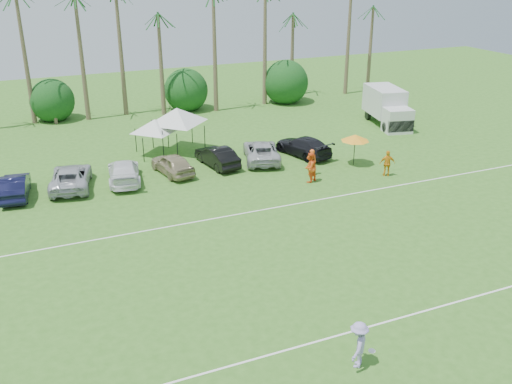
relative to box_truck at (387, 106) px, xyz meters
name	(u,v)px	position (x,y,z in m)	size (l,w,h in m)	color
ground	(341,375)	(-20.43, -26.22, -1.67)	(120.00, 120.00, 0.00)	#35691F
field_lines	(252,269)	(-20.43, -18.22, -1.66)	(80.00, 12.10, 0.01)	white
palm_tree_3	(13,4)	(-28.43, 11.78, 8.39)	(2.40, 2.40, 11.90)	brown
palm_tree_4	(69,35)	(-24.43, 11.78, 5.81)	(2.40, 2.40, 8.90)	brown
palm_tree_5	(116,22)	(-20.43, 11.78, 6.68)	(2.40, 2.40, 9.90)	brown
palm_tree_6	(161,10)	(-16.43, 11.78, 7.54)	(2.40, 2.40, 10.90)	brown
palm_tree_8	(255,26)	(-7.43, 11.78, 5.81)	(2.40, 2.40, 8.90)	brown
palm_tree_9	(302,14)	(-2.43, 11.78, 6.68)	(2.40, 2.40, 9.90)	brown
palm_tree_10	(346,4)	(2.57, 11.78, 7.54)	(2.40, 2.40, 10.90)	brown
bush_tree_1	(52,101)	(-26.43, 12.78, 0.13)	(4.00, 4.00, 4.00)	brown
bush_tree_2	(184,89)	(-14.43, 12.78, 0.13)	(4.00, 4.00, 4.00)	brown
bush_tree_3	(278,81)	(-4.43, 12.78, 0.13)	(4.00, 4.00, 4.00)	brown
sideline_player_a	(311,162)	(-11.90, -8.26, -0.76)	(0.66, 0.43, 1.81)	#FF601C
sideline_player_b	(310,167)	(-12.59, -9.36, -0.67)	(0.97, 0.76, 2.00)	#F9571B
sideline_player_c	(387,163)	(-7.35, -10.44, -0.79)	(1.03, 0.43, 1.76)	orange
box_truck	(387,106)	(0.00, 0.00, 0.00)	(3.52, 6.40, 3.12)	silver
canopy_tent_left	(155,119)	(-20.38, 0.03, 1.01)	(3.87, 3.87, 3.14)	black
canopy_tent_right	(177,108)	(-18.67, 0.13, 1.67)	(4.81, 4.81, 3.90)	black
market_umbrella	(355,138)	(-8.18, -7.68, 0.32)	(1.99, 1.99, 2.21)	black
frisbee_player	(358,345)	(-19.64, -25.99, -0.76)	(1.31, 1.30, 1.82)	#A395D4
parked_car_1	(15,186)	(-30.28, -4.48, -0.97)	(1.49, 4.28, 1.41)	black
parked_car_2	(71,177)	(-26.99, -4.22, -0.97)	(2.34, 5.07, 1.41)	#B1B3B9
parked_car_3	(124,172)	(-23.69, -4.54, -0.97)	(1.97, 4.86, 1.41)	white
parked_car_4	(172,164)	(-20.39, -4.38, -0.97)	(1.66, 4.14, 1.41)	tan
parked_car_5	(217,156)	(-17.10, -4.10, -0.97)	(1.49, 4.28, 1.41)	black
parked_car_6	(261,151)	(-13.80, -4.29, -0.97)	(2.34, 5.07, 1.41)	#B7B8B9
parked_car_7	(303,146)	(-10.51, -4.43, -0.97)	(1.97, 4.86, 1.41)	black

